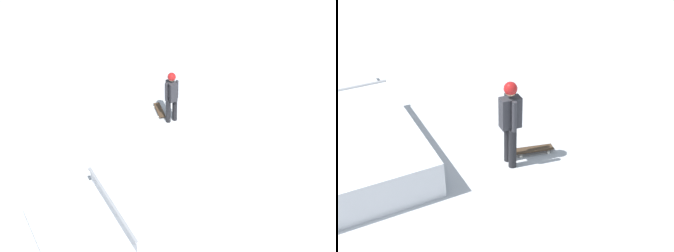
# 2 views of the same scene
# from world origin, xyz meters

# --- Properties ---
(ground_plane) EXTENTS (60.00, 60.00, 0.00)m
(ground_plane) POSITION_xyz_m (0.00, 0.00, 0.00)
(ground_plane) COLOR #B7BABF
(skate_ramp) EXTENTS (5.72, 3.35, 0.74)m
(skate_ramp) POSITION_xyz_m (1.71, -0.14, 0.32)
(skate_ramp) COLOR silver
(skate_ramp) RESTS_ON ground
(skater) EXTENTS (0.44, 0.39, 1.73)m
(skater) POSITION_xyz_m (0.20, -3.14, 1.01)
(skater) COLOR black
(skater) RESTS_ON ground
(skateboard) EXTENTS (0.32, 0.82, 0.09)m
(skateboard) POSITION_xyz_m (0.39, -3.70, 0.08)
(skateboard) COLOR #3F2D1E
(skateboard) RESTS_ON ground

